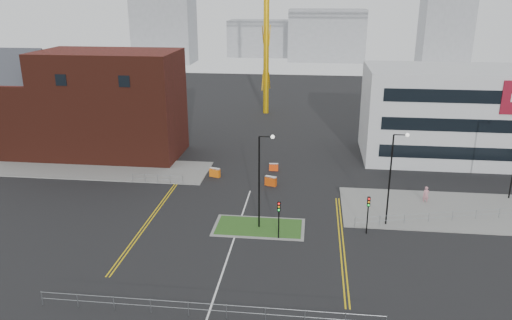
{
  "coord_description": "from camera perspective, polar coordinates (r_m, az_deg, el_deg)",
  "views": [
    {
      "loc": [
        6.71,
        -34.44,
        21.25
      ],
      "look_at": [
        1.1,
        13.18,
        5.0
      ],
      "focal_mm": 35.0,
      "sensor_mm": 36.0,
      "label": 1
    }
  ],
  "objects": [
    {
      "name": "brick_building",
      "position": [
        70.62,
        -18.41,
        6.0
      ],
      "size": [
        24.2,
        10.07,
        14.24
      ],
      "color": "#491B12",
      "rests_on": "ground"
    },
    {
      "name": "yellow_left_b",
      "position": [
        51.61,
        -11.36,
        -5.98
      ],
      "size": [
        0.12,
        24.0,
        0.01
      ],
      "primitive_type": "cube",
      "color": "gold",
      "rests_on": "ground"
    },
    {
      "name": "railing_front",
      "position": [
        35.67,
        -5.6,
        -16.39
      ],
      "size": [
        24.05,
        0.05,
        1.1
      ],
      "color": "gray",
      "rests_on": "ground"
    },
    {
      "name": "skyline_b",
      "position": [
        165.01,
        8.07,
        13.94
      ],
      "size": [
        24.0,
        12.0,
        16.0
      ],
      "primitive_type": "cube",
      "color": "gray",
      "rests_on": "ground"
    },
    {
      "name": "railing_left",
      "position": [
        59.02,
        -11.2,
        -1.98
      ],
      "size": [
        6.05,
        0.05,
        1.1
      ],
      "color": "gray",
      "rests_on": "ground"
    },
    {
      "name": "skyline_d",
      "position": [
        175.72,
        1.94,
        13.73
      ],
      "size": [
        30.0,
        12.0,
        12.0
      ],
      "primitive_type": "cube",
      "color": "gray",
      "rests_on": "ground"
    },
    {
      "name": "barrier_left",
      "position": [
        60.26,
        -4.73,
        -1.38
      ],
      "size": [
        1.38,
        0.83,
        1.1
      ],
      "color": "orange",
      "rests_on": "ground"
    },
    {
      "name": "barrier_right",
      "position": [
        62.19,
        2.03,
        -0.77
      ],
      "size": [
        1.14,
        0.44,
        0.94
      ],
      "color": "#FC450E",
      "rests_on": "ground"
    },
    {
      "name": "skyline_c",
      "position": [
        164.13,
        20.94,
        15.01
      ],
      "size": [
        14.0,
        12.0,
        28.0
      ],
      "primitive_type": "cube",
      "color": "gray",
      "rests_on": "ground"
    },
    {
      "name": "island_kerb",
      "position": [
        47.68,
        0.35,
        -7.69
      ],
      "size": [
        8.6,
        4.6,
        0.08
      ],
      "primitive_type": "cube",
      "color": "slate",
      "rests_on": "ground"
    },
    {
      "name": "office_block",
      "position": [
        70.82,
        22.43,
        4.87
      ],
      "size": [
        25.0,
        12.2,
        12.0
      ],
      "color": "silver",
      "rests_on": "ground"
    },
    {
      "name": "pavement_right",
      "position": [
        55.04,
        22.37,
        -5.42
      ],
      "size": [
        24.0,
        10.0,
        0.12
      ],
      "primitive_type": "cube",
      "color": "slate",
      "rests_on": "ground"
    },
    {
      "name": "pedestrian",
      "position": [
        55.49,
        18.86,
        -3.82
      ],
      "size": [
        0.71,
        0.49,
        1.87
      ],
      "primitive_type": "imported",
      "rotation": [
        0.0,
        0.0,
        -0.06
      ],
      "color": "#BE7A84",
      "rests_on": "ground"
    },
    {
      "name": "skyline_a",
      "position": [
        161.67,
        -10.44,
        14.79
      ],
      "size": [
        18.0,
        12.0,
        22.0
      ],
      "primitive_type": "cube",
      "color": "gray",
      "rests_on": "ground"
    },
    {
      "name": "ground",
      "position": [
        41.02,
        -3.77,
        -12.52
      ],
      "size": [
        200.0,
        200.0,
        0.0
      ],
      "primitive_type": "plane",
      "color": "black",
      "rests_on": "ground"
    },
    {
      "name": "yellow_right_b",
      "position": [
        45.78,
        9.94,
        -9.23
      ],
      "size": [
        0.12,
        20.0,
        0.01
      ],
      "primitive_type": "cube",
      "color": "gold",
      "rests_on": "ground"
    },
    {
      "name": "traffic_light_island",
      "position": [
        44.61,
        2.63,
        -6.06
      ],
      "size": [
        0.28,
        0.33,
        3.65
      ],
      "color": "black",
      "rests_on": "ground"
    },
    {
      "name": "pavement_left",
      "position": [
        65.94,
        -17.59,
        -0.93
      ],
      "size": [
        28.0,
        8.0,
        0.12
      ],
      "primitive_type": "cube",
      "color": "slate",
      "rests_on": "ground"
    },
    {
      "name": "railing_right",
      "position": [
        52.15,
        21.56,
        -5.79
      ],
      "size": [
        19.05,
        5.05,
        1.1
      ],
      "color": "gray",
      "rests_on": "ground"
    },
    {
      "name": "centre_line",
      "position": [
        42.71,
        -3.29,
        -11.14
      ],
      "size": [
        0.15,
        30.0,
        0.01
      ],
      "primitive_type": "cube",
      "color": "silver",
      "rests_on": "ground"
    },
    {
      "name": "barrier_mid",
      "position": [
        57.36,
        1.69,
        -2.37
      ],
      "size": [
        1.42,
        0.87,
        1.13
      ],
      "color": "#CA450B",
      "rests_on": "ground"
    },
    {
      "name": "streetlamp_right_near",
      "position": [
        47.77,
        15.36,
        -1.34
      ],
      "size": [
        1.46,
        0.36,
        9.18
      ],
      "color": "black",
      "rests_on": "ground"
    },
    {
      "name": "streetlamp_island",
      "position": [
        45.52,
        0.63,
        -1.64
      ],
      "size": [
        1.46,
        0.36,
        9.18
      ],
      "color": "black",
      "rests_on": "ground"
    },
    {
      "name": "yellow_right_a",
      "position": [
        45.76,
        9.56,
        -9.22
      ],
      "size": [
        0.12,
        20.0,
        0.01
      ],
      "primitive_type": "cube",
      "color": "gold",
      "rests_on": "ground"
    },
    {
      "name": "grass_island",
      "position": [
        47.67,
        0.35,
        -7.67
      ],
      "size": [
        8.0,
        4.0,
        0.12
      ],
      "primitive_type": "cube",
      "color": "#234416",
      "rests_on": "ground"
    },
    {
      "name": "traffic_light_right",
      "position": [
        46.65,
        12.7,
        -5.37
      ],
      "size": [
        0.28,
        0.33,
        3.65
      ],
      "color": "black",
      "rests_on": "ground"
    },
    {
      "name": "yellow_left_a",
      "position": [
        51.7,
        -11.67,
        -5.96
      ],
      "size": [
        0.12,
        24.0,
        0.01
      ],
      "primitive_type": "cube",
      "color": "gold",
      "rests_on": "ground"
    }
  ]
}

